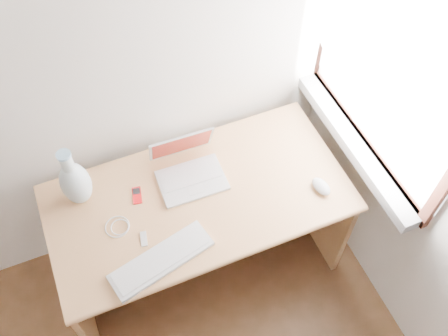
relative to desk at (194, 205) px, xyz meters
name	(u,v)px	position (x,y,z in m)	size (l,w,h in m)	color
window	(385,63)	(0.78, -0.13, 0.77)	(0.11, 0.99, 1.10)	white
desk	(194,205)	(0.00, 0.00, 0.00)	(1.35, 0.68, 0.72)	tan
laptop	(188,169)	(0.00, 0.05, 0.25)	(0.31, 0.26, 0.20)	white
external_keyboard	(161,260)	(-0.25, -0.32, 0.22)	(0.46, 0.23, 0.02)	white
mouse	(321,186)	(0.53, -0.26, 0.22)	(0.06, 0.11, 0.04)	white
ipod	(137,195)	(-0.25, 0.03, 0.21)	(0.06, 0.09, 0.01)	#AA0B0F
cable_coil	(117,227)	(-0.38, -0.09, 0.21)	(0.11, 0.11, 0.01)	white
remote	(144,239)	(-0.29, -0.19, 0.21)	(0.03, 0.07, 0.01)	white
vase	(75,182)	(-0.48, 0.11, 0.34)	(0.13, 0.13, 0.33)	white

